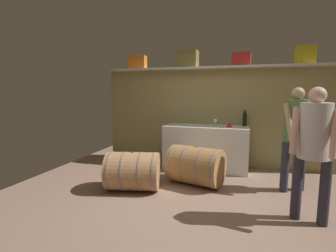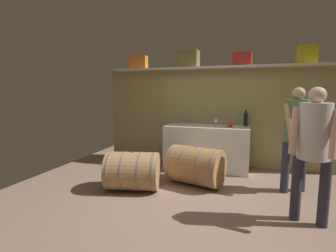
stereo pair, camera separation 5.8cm
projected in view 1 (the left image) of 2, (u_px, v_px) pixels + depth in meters
The scene contains 15 objects.
ground_plane at pixel (197, 194), 3.75m from camera, with size 5.84×7.66×0.02m, color #896B58.
back_wall_panel at pixel (213, 118), 5.21m from camera, with size 4.64×0.10×1.96m, color #9A8C58.
high_shelf_board at pixel (213, 68), 4.93m from camera, with size 4.27×0.40×0.03m, color silver.
toolcase_orange at pixel (138, 63), 5.38m from camera, with size 0.36×0.19×0.28m, color orange.
toolcase_olive at pixel (187, 59), 5.06m from camera, with size 0.42×0.26×0.34m, color olive.
toolcase_red at pixel (241, 60), 4.76m from camera, with size 0.34×0.24×0.24m, color red.
toolcase_yellow at pixel (305, 55), 4.44m from camera, with size 0.30×0.24×0.32m, color yellow.
work_cabinet at pixel (206, 147), 4.94m from camera, with size 1.61×0.65×0.85m, color white.
wine_bottle_dark at pixel (245, 119), 4.84m from camera, with size 0.08×0.08×0.31m.
wine_glass at pixel (215, 121), 4.80m from camera, with size 0.08×0.08×0.14m.
red_funnel at pixel (229, 125), 4.70m from camera, with size 0.11×0.11×0.10m, color red.
wine_barrel_near at pixel (133, 171), 3.85m from camera, with size 0.90×0.75×0.60m.
wine_barrel_far at pixel (196, 166), 4.09m from camera, with size 0.97×0.79×0.63m.
winemaker_pouring at pixel (314, 141), 2.80m from camera, with size 0.50×0.45×1.55m.
visitor_tasting at pixel (296, 129), 3.72m from camera, with size 0.52×0.47×1.57m.
Camera 1 is at (0.63, -3.00, 1.49)m, focal length 26.86 mm.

